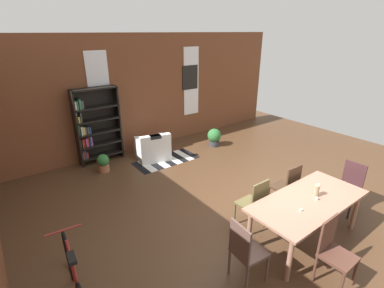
{
  "coord_description": "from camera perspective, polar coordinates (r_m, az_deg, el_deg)",
  "views": [
    {
      "loc": [
        -3.79,
        -2.82,
        3.19
      ],
      "look_at": [
        -0.52,
        1.55,
        0.99
      ],
      "focal_mm": 26.38,
      "sensor_mm": 36.0,
      "label": 1
    }
  ],
  "objects": [
    {
      "name": "tealight_candle_1",
      "position": [
        4.49,
        21.14,
        -12.32
      ],
      "size": [
        0.04,
        0.04,
        0.03
      ],
      "primitive_type": "cylinder",
      "color": "silver",
      "rests_on": "dining_table"
    },
    {
      "name": "window_pane_0",
      "position": [
        7.56,
        -18.15,
        9.75
      ],
      "size": [
        0.55,
        0.02,
        2.05
      ],
      "primitive_type": "cube",
      "color": "white"
    },
    {
      "name": "dining_chair_head_right",
      "position": [
        6.04,
        29.18,
        -7.38
      ],
      "size": [
        0.41,
        0.41,
        0.95
      ],
      "color": "#3B2023",
      "rests_on": "ground"
    },
    {
      "name": "bicycle_second",
      "position": [
        4.1,
        -22.51,
        -24.11
      ],
      "size": [
        0.44,
        1.68,
        0.88
      ],
      "color": "black",
      "rests_on": "ground"
    },
    {
      "name": "dining_chair_near_left",
      "position": [
        4.37,
        26.69,
        -18.6
      ],
      "size": [
        0.41,
        0.41,
        0.95
      ],
      "color": "brown",
      "rests_on": "ground"
    },
    {
      "name": "armchair_white",
      "position": [
        7.55,
        -7.93,
        -0.96
      ],
      "size": [
        0.95,
        0.95,
        0.75
      ],
      "color": "white",
      "rests_on": "ground"
    },
    {
      "name": "dining_chair_far_left",
      "position": [
        4.93,
        12.43,
        -11.51
      ],
      "size": [
        0.4,
        0.4,
        0.95
      ],
      "color": "brown",
      "rests_on": "ground"
    },
    {
      "name": "dining_chair_far_right",
      "position": [
        5.57,
        18.69,
        -8.06
      ],
      "size": [
        0.41,
        0.41,
        0.95
      ],
      "color": "#3F2B1C",
      "rests_on": "ground"
    },
    {
      "name": "potted_plant_corner",
      "position": [
        8.35,
        4.53,
        1.44
      ],
      "size": [
        0.4,
        0.4,
        0.53
      ],
      "color": "#333338",
      "rests_on": "ground"
    },
    {
      "name": "dining_table",
      "position": [
        4.85,
        22.41,
        -11.13
      ],
      "size": [
        2.02,
        0.92,
        0.75
      ],
      "color": "#A2725B",
      "rests_on": "ground"
    },
    {
      "name": "framed_picture",
      "position": [
        8.83,
        -0.4,
        13.31
      ],
      "size": [
        0.56,
        0.03,
        0.72
      ],
      "primitive_type": "cube",
      "color": "black"
    },
    {
      "name": "bookshelf_tall",
      "position": [
        7.5,
        -19.05,
        3.46
      ],
      "size": [
        1.11,
        0.3,
        1.92
      ],
      "color": "black",
      "rests_on": "ground"
    },
    {
      "name": "window_pane_1",
      "position": [
        8.88,
        -0.17,
        12.49
      ],
      "size": [
        0.55,
        0.02,
        2.05
      ],
      "primitive_type": "cube",
      "color": "white"
    },
    {
      "name": "dining_chair_head_left",
      "position": [
        4.01,
        10.74,
        -20.33
      ],
      "size": [
        0.44,
        0.44,
        0.95
      ],
      "color": "brown",
      "rests_on": "ground"
    },
    {
      "name": "potted_plant_by_shelf",
      "position": [
        7.14,
        -17.51,
        -3.63
      ],
      "size": [
        0.29,
        0.29,
        0.45
      ],
      "color": "#9E6042",
      "rests_on": "ground"
    },
    {
      "name": "back_wall_brick",
      "position": [
        8.21,
        -8.65,
        10.35
      ],
      "size": [
        9.19,
        0.12,
        3.15
      ],
      "primitive_type": "cube",
      "color": "brown",
      "rests_on": "ground"
    },
    {
      "name": "tealight_candle_2",
      "position": [
        4.84,
        23.9,
        -10.06
      ],
      "size": [
        0.04,
        0.04,
        0.04
      ],
      "primitive_type": "cylinder",
      "color": "silver",
      "rests_on": "dining_table"
    },
    {
      "name": "tealight_candle_0",
      "position": [
        5.23,
        24.17,
        -7.62
      ],
      "size": [
        0.04,
        0.04,
        0.04
      ],
      "primitive_type": "cylinder",
      "color": "silver",
      "rests_on": "dining_table"
    },
    {
      "name": "striped_rug",
      "position": [
        7.51,
        -5.26,
        -3.27
      ],
      "size": [
        1.69,
        0.78,
        0.01
      ],
      "color": "black",
      "rests_on": "ground"
    },
    {
      "name": "ground_plane",
      "position": [
        5.7,
        14.01,
        -12.81
      ],
      "size": [
        10.96,
        10.96,
        0.0
      ],
      "primitive_type": "plane",
      "color": "#4E3320"
    },
    {
      "name": "vase_on_table",
      "position": [
        4.9,
        23.81,
        -8.62
      ],
      "size": [
        0.09,
        0.09,
        0.19
      ],
      "primitive_type": "cylinder",
      "color": "#998466",
      "rests_on": "dining_table"
    }
  ]
}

